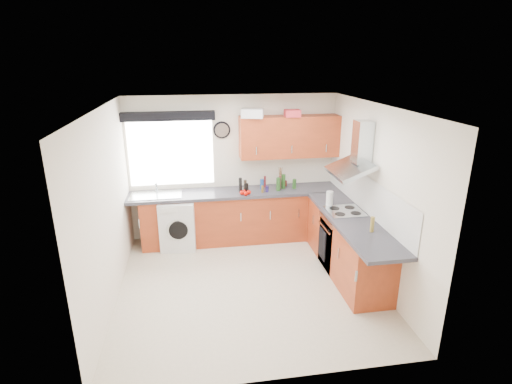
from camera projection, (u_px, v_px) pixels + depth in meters
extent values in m
plane|color=beige|center=(248.00, 284.00, 5.71)|extent=(3.60, 3.60, 0.00)
cube|color=white|center=(247.00, 107.00, 4.90)|extent=(3.60, 3.60, 0.02)
cube|color=silver|center=(233.00, 167.00, 6.99)|extent=(3.60, 0.02, 2.50)
cube|color=silver|center=(275.00, 270.00, 3.62)|extent=(3.60, 0.02, 2.50)
cube|color=silver|center=(107.00, 210.00, 5.03)|extent=(0.02, 3.60, 2.50)
cube|color=silver|center=(375.00, 195.00, 5.57)|extent=(0.02, 3.60, 2.50)
cube|color=silver|center=(171.00, 153.00, 6.72)|extent=(1.40, 0.02, 1.10)
cube|color=black|center=(168.00, 116.00, 6.44)|extent=(1.50, 0.18, 0.14)
cube|color=white|center=(365.00, 193.00, 5.88)|extent=(0.01, 3.00, 0.54)
cube|color=maroon|center=(230.00, 217.00, 6.96)|extent=(3.00, 0.58, 0.86)
cube|color=maroon|center=(319.00, 212.00, 7.20)|extent=(0.60, 0.60, 0.86)
cube|color=maroon|center=(347.00, 245.00, 5.93)|extent=(0.58, 2.10, 0.86)
cube|color=#2B2A31|center=(236.00, 193.00, 6.82)|extent=(3.60, 0.62, 0.05)
cube|color=#2B2A31|center=(353.00, 221.00, 5.65)|extent=(0.62, 2.42, 0.05)
cube|color=black|center=(343.00, 241.00, 6.07)|extent=(0.56, 0.58, 0.85)
cube|color=#B3BFC7|center=(345.00, 211.00, 5.92)|extent=(0.52, 0.52, 0.01)
cube|color=maroon|center=(289.00, 137.00, 6.79)|extent=(1.70, 0.35, 0.70)
cube|color=silver|center=(179.00, 223.00, 6.73)|extent=(0.63, 0.62, 0.84)
cylinder|color=black|center=(222.00, 130.00, 6.71)|extent=(0.29, 0.04, 0.29)
cube|color=silver|center=(252.00, 113.00, 6.46)|extent=(0.40, 0.33, 0.15)
cube|color=red|center=(292.00, 113.00, 6.56)|extent=(0.26, 0.22, 0.11)
cylinder|color=gray|center=(280.00, 183.00, 7.00)|extent=(0.12, 0.12, 0.15)
cylinder|color=silver|center=(330.00, 199.00, 6.12)|extent=(0.12, 0.12, 0.23)
cylinder|color=#1F4418|center=(294.00, 184.00, 6.93)|extent=(0.07, 0.07, 0.17)
cylinder|color=#1E1548|center=(267.00, 189.00, 6.77)|extent=(0.05, 0.05, 0.11)
cylinder|color=#204518|center=(283.00, 181.00, 6.92)|extent=(0.07, 0.07, 0.25)
cylinder|color=navy|center=(262.00, 184.00, 6.89)|extent=(0.06, 0.06, 0.18)
cylinder|color=#5A2025|center=(280.00, 183.00, 6.88)|extent=(0.04, 0.04, 0.24)
cylinder|color=#5A1317|center=(265.00, 182.00, 7.01)|extent=(0.04, 0.04, 0.20)
cylinder|color=brown|center=(262.00, 189.00, 6.73)|extent=(0.04, 0.04, 0.12)
cylinder|color=#1E4117|center=(278.00, 184.00, 6.81)|extent=(0.07, 0.07, 0.23)
cylinder|color=black|center=(240.00, 185.00, 6.70)|extent=(0.06, 0.06, 0.26)
cylinder|color=#31271B|center=(245.00, 186.00, 6.78)|extent=(0.05, 0.05, 0.20)
cylinder|color=black|center=(246.00, 189.00, 6.68)|extent=(0.06, 0.06, 0.17)
cylinder|color=#5D1513|center=(286.00, 183.00, 7.10)|extent=(0.04, 0.04, 0.09)
cylinder|color=olive|center=(372.00, 224.00, 5.21)|extent=(0.05, 0.05, 0.21)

